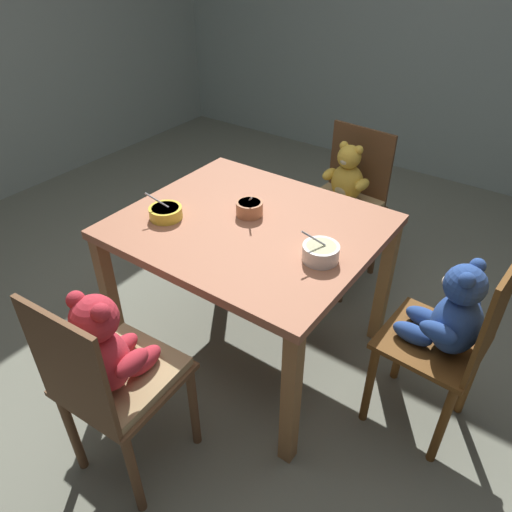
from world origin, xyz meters
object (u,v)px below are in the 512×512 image
at_px(porridge_bowl_white_near_right, 321,252).
at_px(porridge_bowl_yellow_near_left, 166,212).
at_px(dining_table, 249,240).
at_px(porridge_bowl_terracotta_center, 249,208).
at_px(teddy_chair_far_center, 344,194).
at_px(teddy_chair_near_front, 110,364).
at_px(teddy_chair_near_right, 451,325).

bearing_deg(porridge_bowl_white_near_right, porridge_bowl_yellow_near_left, -170.66).
relative_size(dining_table, porridge_bowl_terracotta_center, 8.79).
relative_size(teddy_chair_far_center, porridge_bowl_yellow_near_left, 6.06).
xyz_separation_m(teddy_chair_near_front, porridge_bowl_white_near_right, (0.38, 0.75, 0.19)).
bearing_deg(dining_table, porridge_bowl_terracotta_center, 125.53).
height_order(teddy_chair_far_center, porridge_bowl_yellow_near_left, teddy_chair_far_center).
relative_size(dining_table, teddy_chair_near_front, 1.19).
xyz_separation_m(porridge_bowl_white_near_right, porridge_bowl_yellow_near_left, (-0.71, -0.12, -0.01)).
bearing_deg(porridge_bowl_white_near_right, teddy_chair_far_center, 110.35).
relative_size(dining_table, porridge_bowl_white_near_right, 7.56).
distance_m(dining_table, teddy_chair_near_right, 0.90).
height_order(teddy_chair_far_center, porridge_bowl_terracotta_center, teddy_chair_far_center).
relative_size(porridge_bowl_terracotta_center, porridge_bowl_yellow_near_left, 0.84).
height_order(dining_table, teddy_chair_near_front, teddy_chair_near_front).
bearing_deg(porridge_bowl_white_near_right, teddy_chair_near_right, 13.67).
distance_m(teddy_chair_near_front, porridge_bowl_white_near_right, 0.87).
relative_size(teddy_chair_near_right, porridge_bowl_terracotta_center, 7.40).
height_order(dining_table, porridge_bowl_yellow_near_left, porridge_bowl_yellow_near_left).
relative_size(teddy_chair_near_front, porridge_bowl_white_near_right, 6.34).
bearing_deg(porridge_bowl_white_near_right, dining_table, 170.90).
bearing_deg(porridge_bowl_yellow_near_left, teddy_chair_far_center, 68.87).
relative_size(teddy_chair_near_right, porridge_bowl_yellow_near_left, 6.24).
distance_m(porridge_bowl_white_near_right, porridge_bowl_yellow_near_left, 0.72).
bearing_deg(teddy_chair_near_right, teddy_chair_near_front, 48.40).
xyz_separation_m(dining_table, teddy_chair_near_right, (0.89, 0.06, -0.07)).
height_order(teddy_chair_near_front, teddy_chair_near_right, teddy_chair_near_right).
bearing_deg(porridge_bowl_terracotta_center, dining_table, -54.47).
height_order(dining_table, teddy_chair_near_right, teddy_chair_near_right).
bearing_deg(dining_table, porridge_bowl_yellow_near_left, -151.18).
height_order(teddy_chair_far_center, teddy_chair_near_front, teddy_chair_near_front).
height_order(porridge_bowl_terracotta_center, porridge_bowl_yellow_near_left, same).
bearing_deg(porridge_bowl_yellow_near_left, porridge_bowl_terracotta_center, 39.82).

